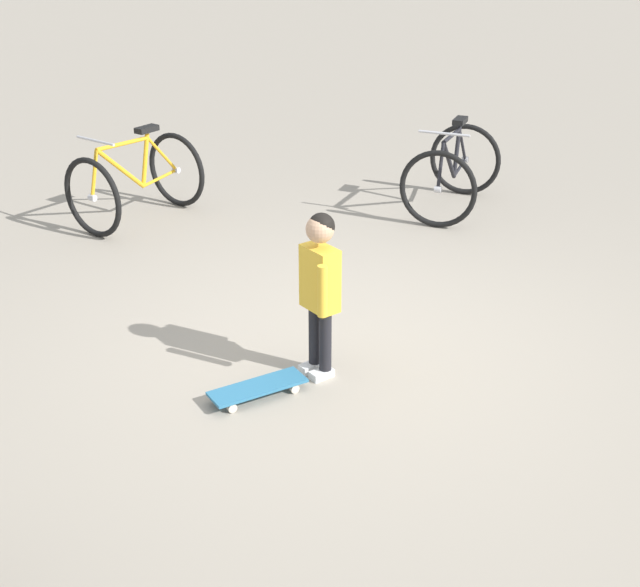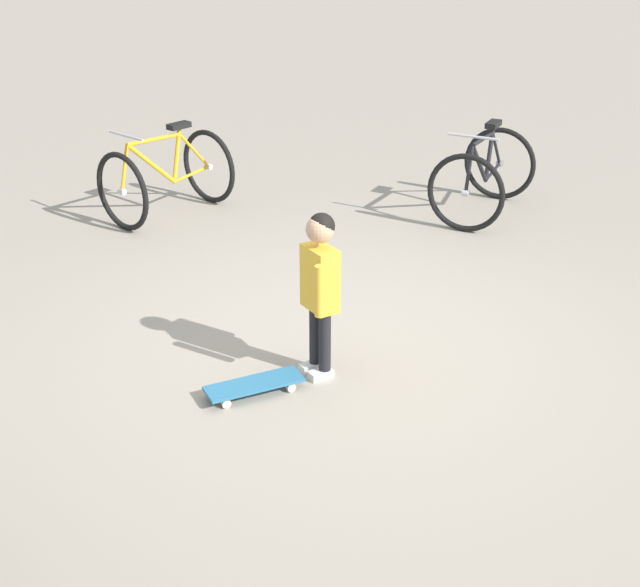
% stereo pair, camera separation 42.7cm
% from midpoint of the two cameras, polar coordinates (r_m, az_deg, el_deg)
% --- Properties ---
extents(ground_plane, '(50.00, 50.00, 0.00)m').
position_cam_midpoint_polar(ground_plane, '(5.80, -0.88, -3.44)').
color(ground_plane, '#9E9384').
extents(child_person, '(0.36, 0.28, 1.06)m').
position_cam_midpoint_polar(child_person, '(5.18, -2.37, 1.02)').
color(child_person, black).
rests_on(child_person, ground).
extents(skateboard, '(0.58, 0.52, 0.07)m').
position_cam_midpoint_polar(skateboard, '(5.24, -6.45, -6.23)').
color(skateboard, teal).
rests_on(skateboard, ground).
extents(bicycle_near, '(1.22, 0.98, 0.85)m').
position_cam_midpoint_polar(bicycle_near, '(8.12, -13.49, 7.22)').
color(bicycle_near, black).
rests_on(bicycle_near, ground).
extents(bicycle_mid, '(1.09, 0.74, 0.85)m').
position_cam_midpoint_polar(bicycle_mid, '(8.24, 7.22, 7.97)').
color(bicycle_mid, black).
rests_on(bicycle_mid, ground).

